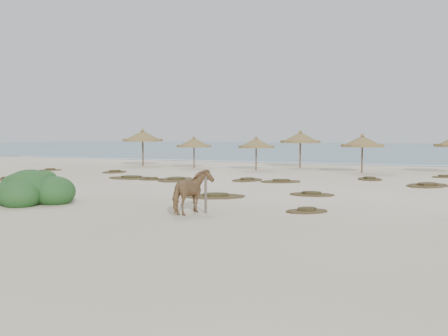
{
  "coord_description": "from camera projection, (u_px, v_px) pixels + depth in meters",
  "views": [
    {
      "loc": [
        9.72,
        -19.55,
        2.76
      ],
      "look_at": [
        -0.31,
        5.0,
        0.9
      ],
      "focal_mm": 40.0,
      "sensor_mm": 36.0,
      "label": 1
    }
  ],
  "objects": [
    {
      "name": "scrub_5",
      "position": [
        427.0,
        185.0,
        26.02
      ],
      "size": [
        2.87,
        3.4,
        0.16
      ],
      "rotation": [
        0.0,
        0.0,
        1.17
      ],
      "color": "#503D23",
      "rests_on": "ground"
    },
    {
      "name": "scrub_10",
      "position": [
        443.0,
        177.0,
        31.06
      ],
      "size": [
        1.76,
        1.58,
        0.16
      ],
      "rotation": [
        0.0,
        0.0,
        0.55
      ],
      "color": "#503D23",
      "rests_on": "ground"
    },
    {
      "name": "scrub_11",
      "position": [
        39.0,
        195.0,
        21.76
      ],
      "size": [
        1.92,
        2.17,
        0.16
      ],
      "rotation": [
        0.0,
        0.0,
        1.06
      ],
      "color": "#503D23",
      "rests_on": "ground"
    },
    {
      "name": "fence_post_near",
      "position": [
        206.0,
        195.0,
        17.21
      ],
      "size": [
        0.11,
        0.11,
        1.26
      ],
      "primitive_type": "cylinder",
      "rotation": [
        0.0,
        0.0,
        0.15
      ],
      "color": "brown",
      "rests_on": "ground"
    },
    {
      "name": "palapa_4",
      "position": [
        362.0,
        142.0,
        34.57
      ],
      "size": [
        3.88,
        3.88,
        2.78
      ],
      "rotation": [
        0.0,
        0.0,
        -0.4
      ],
      "color": "brown",
      "rests_on": "ground"
    },
    {
      "name": "scrub_8",
      "position": [
        50.0,
        170.0,
        36.93
      ],
      "size": [
        1.95,
        1.82,
        0.16
      ],
      "rotation": [
        0.0,
        0.0,
        0.63
      ],
      "color": "#503D23",
      "rests_on": "ground"
    },
    {
      "name": "palapa_3",
      "position": [
        300.0,
        138.0,
        39.97
      ],
      "size": [
        3.88,
        3.88,
        3.05
      ],
      "rotation": [
        0.0,
        0.0,
        -0.22
      ],
      "color": "brown",
      "rests_on": "ground"
    },
    {
      "name": "scrub_7",
      "position": [
        370.0,
        179.0,
        29.61
      ],
      "size": [
        2.03,
        2.49,
        0.16
      ],
      "rotation": [
        0.0,
        0.0,
        1.91
      ],
      "color": "#503D23",
      "rests_on": "ground"
    },
    {
      "name": "scrub_12",
      "position": [
        307.0,
        211.0,
        17.44
      ],
      "size": [
        1.83,
        1.74,
        0.16
      ],
      "rotation": [
        0.0,
        0.0,
        0.66
      ],
      "color": "#503D23",
      "rests_on": "ground"
    },
    {
      "name": "bush",
      "position": [
        31.0,
        190.0,
        19.64
      ],
      "size": [
        3.45,
        3.03,
        1.54
      ],
      "rotation": [
        0.0,
        0.0,
        0.36
      ],
      "color": "#2C622A",
      "rests_on": "ground"
    },
    {
      "name": "ocean",
      "position": [
        370.0,
        148.0,
        91.17
      ],
      "size": [
        200.0,
        100.0,
        0.01
      ],
      "primitive_type": "cube",
      "color": "#285F79",
      "rests_on": "ground"
    },
    {
      "name": "ground",
      "position": [
        188.0,
        196.0,
        21.91
      ],
      "size": [
        160.0,
        160.0,
        0.0
      ],
      "primitive_type": "plane",
      "color": "#F6E9CA",
      "rests_on": "ground"
    },
    {
      "name": "scrub_9",
      "position": [
        216.0,
        196.0,
        21.54
      ],
      "size": [
        3.09,
        2.65,
        0.16
      ],
      "rotation": [
        0.0,
        0.0,
        0.44
      ],
      "color": "#503D23",
      "rests_on": "ground"
    },
    {
      "name": "horse",
      "position": [
        192.0,
        192.0,
        17.01
      ],
      "size": [
        0.97,
        1.85,
        1.51
      ],
      "primitive_type": "imported",
      "rotation": [
        0.0,
        0.0,
        3.05
      ],
      "color": "olive",
      "rests_on": "ground"
    },
    {
      "name": "scrub_13",
      "position": [
        247.0,
        180.0,
        29.02
      ],
      "size": [
        2.01,
        2.61,
        0.16
      ],
      "rotation": [
        0.0,
        0.0,
        1.33
      ],
      "color": "#503D23",
      "rests_on": "ground"
    },
    {
      "name": "scrub_3",
      "position": [
        281.0,
        181.0,
        28.13
      ],
      "size": [
        2.8,
        2.53,
        0.16
      ],
      "rotation": [
        0.0,
        0.0,
        0.55
      ],
      "color": "#503D23",
      "rests_on": "ground"
    },
    {
      "name": "palapa_0",
      "position": [
        143.0,
        137.0,
        42.14
      ],
      "size": [
        4.09,
        4.09,
        3.18
      ],
      "rotation": [
        0.0,
        0.0,
        0.24
      ],
      "color": "brown",
      "rests_on": "ground"
    },
    {
      "name": "scrub_14",
      "position": [
        176.0,
        179.0,
        29.26
      ],
      "size": [
        2.55,
        3.42,
        0.16
      ],
      "rotation": [
        0.0,
        0.0,
        1.75
      ],
      "color": "#503D23",
      "rests_on": "ground"
    },
    {
      "name": "scrub_4",
      "position": [
        312.0,
        194.0,
        22.17
      ],
      "size": [
        2.1,
        1.45,
        0.16
      ],
      "rotation": [
        0.0,
        0.0,
        0.07
      ],
      "color": "#503D23",
      "rests_on": "ground"
    },
    {
      "name": "scrub_0",
      "position": [
        8.0,
        179.0,
        29.62
      ],
      "size": [
        2.63,
        2.34,
        0.16
      ],
      "rotation": [
        0.0,
        0.0,
        2.62
      ],
      "color": "#503D23",
      "rests_on": "ground"
    },
    {
      "name": "palapa_2",
      "position": [
        256.0,
        144.0,
        37.16
      ],
      "size": [
        2.98,
        2.98,
        2.56
      ],
      "rotation": [
        0.0,
        0.0,
        -0.1
      ],
      "color": "brown",
      "rests_on": "ground"
    },
    {
      "name": "foam_line",
      "position": [
        313.0,
        163.0,
        45.92
      ],
      "size": [
        70.0,
        0.6,
        0.01
      ],
      "primitive_type": "cube",
      "color": "silver",
      "rests_on": "ground"
    },
    {
      "name": "scrub_6",
      "position": [
        115.0,
        172.0,
        35.05
      ],
      "size": [
        1.76,
        2.46,
        0.16
      ],
      "rotation": [
        0.0,
        0.0,
        1.69
      ],
      "color": "#503D23",
      "rests_on": "ground"
    },
    {
      "name": "scrub_1",
      "position": [
        132.0,
        178.0,
        30.39
      ],
      "size": [
        3.14,
        2.19,
        0.16
      ],
      "rotation": [
        0.0,
        0.0,
        0.09
      ],
      "color": "#503D23",
      "rests_on": "ground"
    },
    {
      "name": "palapa_1",
      "position": [
        194.0,
        143.0,
        39.22
      ],
      "size": [
        3.18,
        3.18,
        2.56
      ],
      "rotation": [
        0.0,
        0.0,
        0.18
      ],
      "color": "brown",
      "rests_on": "ground"
    },
    {
      "name": "scrub_2",
      "position": [
        152.0,
        179.0,
        29.4
      ],
      "size": [
        1.82,
        1.56,
        0.16
      ],
      "rotation": [
        0.0,
        0.0,
        0.44
      ],
      "color": "#503D23",
      "rests_on": "ground"
    }
  ]
}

